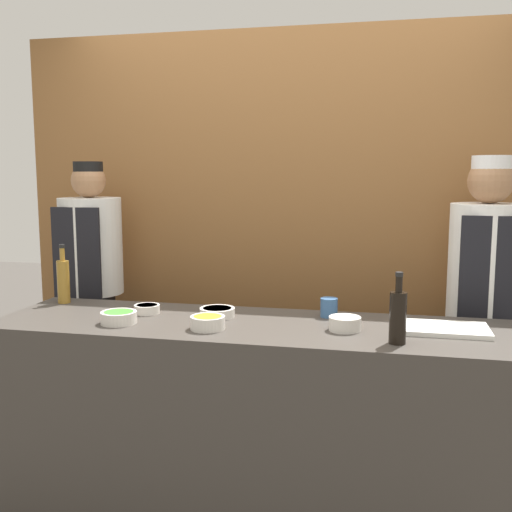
# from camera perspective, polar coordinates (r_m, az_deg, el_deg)

# --- Properties ---
(cabinet_wall) EXTENTS (3.11, 0.18, 2.40)m
(cabinet_wall) POSITION_cam_1_polar(r_m,az_deg,el_deg) (3.51, 2.92, 1.26)
(cabinet_wall) COLOR brown
(cabinet_wall) RESTS_ON ground_plane
(counter) EXTENTS (2.27, 0.63, 0.96)m
(counter) POSITION_cam_1_polar(r_m,az_deg,el_deg) (2.79, -0.58, -16.01)
(counter) COLOR #3D3833
(counter) RESTS_ON ground_plane
(sauce_bowl_purple) EXTENTS (0.12, 0.12, 0.04)m
(sauce_bowl_purple) POSITION_cam_1_polar(r_m,az_deg,el_deg) (2.85, -10.34, -4.95)
(sauce_bowl_purple) COLOR silver
(sauce_bowl_purple) RESTS_ON counter
(sauce_bowl_yellow) EXTENTS (0.15, 0.15, 0.06)m
(sauce_bowl_yellow) POSITION_cam_1_polar(r_m,az_deg,el_deg) (2.53, -4.62, -6.27)
(sauce_bowl_yellow) COLOR silver
(sauce_bowl_yellow) RESTS_ON counter
(sauce_bowl_orange) EXTENTS (0.16, 0.16, 0.04)m
(sauce_bowl_orange) POSITION_cam_1_polar(r_m,az_deg,el_deg) (2.74, -3.71, -5.33)
(sauce_bowl_orange) COLOR silver
(sauce_bowl_orange) RESTS_ON counter
(sauce_bowl_red) EXTENTS (0.13, 0.13, 0.06)m
(sauce_bowl_red) POSITION_cam_1_polar(r_m,az_deg,el_deg) (2.53, 8.46, -6.31)
(sauce_bowl_red) COLOR silver
(sauce_bowl_red) RESTS_ON counter
(sauce_bowl_green) EXTENTS (0.16, 0.16, 0.05)m
(sauce_bowl_green) POSITION_cam_1_polar(r_m,az_deg,el_deg) (2.69, -12.94, -5.66)
(sauce_bowl_green) COLOR silver
(sauce_bowl_green) RESTS_ON counter
(cutting_board) EXTENTS (0.35, 0.23, 0.02)m
(cutting_board) POSITION_cam_1_polar(r_m,az_deg,el_deg) (2.62, 17.54, -6.63)
(cutting_board) COLOR white
(cutting_board) RESTS_ON counter
(bottle_soy) EXTENTS (0.07, 0.07, 0.28)m
(bottle_soy) POSITION_cam_1_polar(r_m,az_deg,el_deg) (2.37, 13.36, -5.56)
(bottle_soy) COLOR black
(bottle_soy) RESTS_ON counter
(bottle_vinegar) EXTENTS (0.06, 0.06, 0.30)m
(bottle_vinegar) POSITION_cam_1_polar(r_m,az_deg,el_deg) (3.16, -17.87, -2.20)
(bottle_vinegar) COLOR olive
(bottle_vinegar) RESTS_ON counter
(cup_blue) EXTENTS (0.08, 0.08, 0.09)m
(cup_blue) POSITION_cam_1_polar(r_m,az_deg,el_deg) (2.75, 6.96, -4.89)
(cup_blue) COLOR #386093
(cup_blue) RESTS_ON counter
(chef_left) EXTENTS (0.35, 0.35, 1.67)m
(chef_left) POSITION_cam_1_polar(r_m,az_deg,el_deg) (3.54, -15.28, -3.79)
(chef_left) COLOR #28282D
(chef_left) RESTS_ON ground_plane
(chef_right) EXTENTS (0.36, 0.36, 1.69)m
(chef_right) POSITION_cam_1_polar(r_m,az_deg,el_deg) (3.18, 20.87, -5.15)
(chef_right) COLOR #28282D
(chef_right) RESTS_ON ground_plane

